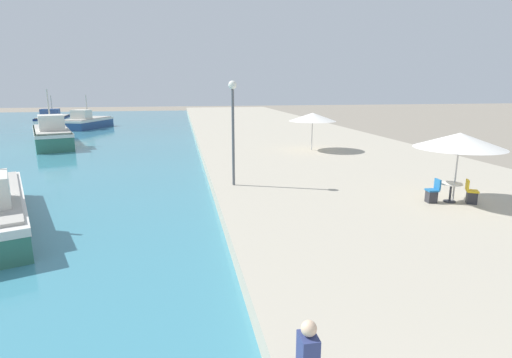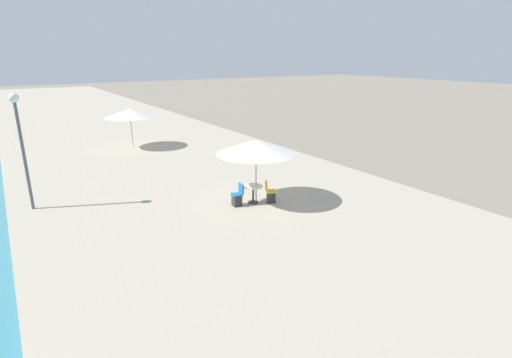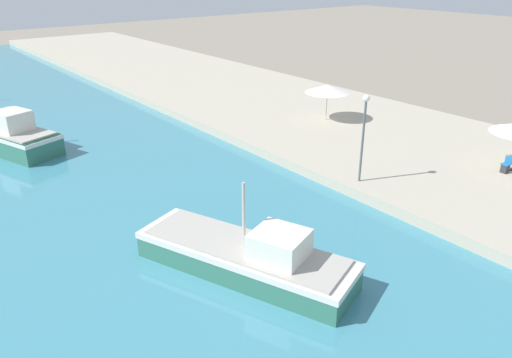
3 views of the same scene
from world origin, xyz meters
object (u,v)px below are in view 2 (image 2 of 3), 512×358
at_px(cafe_umbrella_pink, 256,147).
at_px(cafe_umbrella_white, 130,113).
at_px(cafe_chair_left, 237,198).
at_px(cafe_chair_right, 270,195).
at_px(cafe_table, 253,191).
at_px(lamppost, 20,132).

distance_m(cafe_umbrella_pink, cafe_umbrella_white, 13.13).
xyz_separation_m(cafe_umbrella_white, cafe_chair_left, (0.47, -13.02, -1.95)).
bearing_deg(cafe_chair_left, cafe_chair_right, -101.25).
bearing_deg(cafe_chair_right, cafe_umbrella_pink, -98.67).
distance_m(cafe_umbrella_pink, cafe_table, 1.83).
relative_size(cafe_umbrella_white, cafe_table, 4.00).
relative_size(cafe_chair_left, cafe_chair_right, 1.00).
relative_size(cafe_table, cafe_chair_left, 0.88).
bearing_deg(cafe_chair_right, cafe_chair_left, -78.75).
distance_m(cafe_chair_left, lamppost, 8.64).
xyz_separation_m(cafe_table, cafe_chair_left, (-0.72, 0.06, -0.21)).
bearing_deg(lamppost, cafe_chair_right, -28.19).
relative_size(cafe_table, lamppost, 0.18).
bearing_deg(cafe_umbrella_pink, cafe_umbrella_white, 95.87).
relative_size(cafe_umbrella_pink, lamppost, 0.71).
bearing_deg(cafe_table, cafe_umbrella_white, 95.19).
bearing_deg(cafe_table, cafe_chair_right, -27.57).
relative_size(cafe_umbrella_white, cafe_chair_left, 3.52).
bearing_deg(cafe_umbrella_white, cafe_chair_left, -87.94).
distance_m(cafe_chair_right, lamppost, 9.96).
bearing_deg(cafe_umbrella_white, cafe_umbrella_pink, -84.13).
height_order(cafe_chair_left, lamppost, lamppost).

